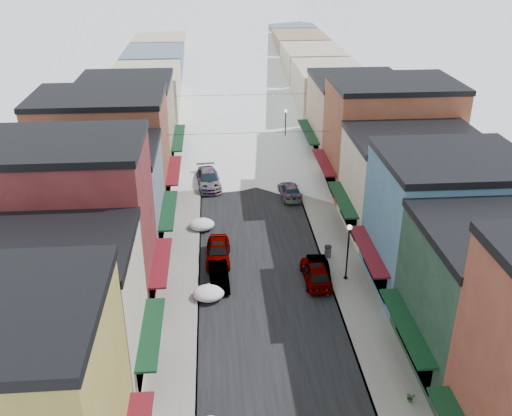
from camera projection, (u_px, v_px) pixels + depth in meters
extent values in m
cube|color=black|center=(240.00, 130.00, 78.03)|extent=(10.00, 160.00, 0.01)
cube|color=gray|center=(191.00, 131.00, 77.55)|extent=(3.20, 160.00, 0.15)
cube|color=gray|center=(287.00, 128.00, 78.46)|extent=(3.20, 160.00, 0.15)
cube|color=slate|center=(203.00, 130.00, 77.65)|extent=(0.10, 160.00, 0.15)
cube|color=slate|center=(276.00, 129.00, 78.35)|extent=(0.10, 160.00, 0.15)
cube|color=beige|center=(50.00, 319.00, 32.54)|extent=(10.00, 8.00, 9.00)
cube|color=black|center=(36.00, 247.00, 30.47)|extent=(10.20, 8.20, 0.50)
cube|color=#0E331A|center=(151.00, 333.00, 33.49)|extent=(1.20, 6.80, 0.15)
cube|color=maroon|center=(68.00, 230.00, 39.03)|extent=(11.00, 8.00, 12.00)
cube|color=black|center=(54.00, 144.00, 36.30)|extent=(11.20, 8.20, 0.50)
cube|color=maroon|center=(161.00, 262.00, 40.67)|extent=(1.20, 6.80, 0.15)
cube|color=slate|center=(100.00, 201.00, 47.45)|extent=(10.00, 9.00, 8.50)
cube|color=black|center=(93.00, 150.00, 45.49)|extent=(10.20, 9.20, 0.50)
cube|color=#0E331A|center=(168.00, 210.00, 48.30)|extent=(1.20, 7.65, 0.15)
cube|color=brown|center=(104.00, 152.00, 55.02)|extent=(12.00, 9.00, 10.50)
cube|color=black|center=(97.00, 96.00, 52.63)|extent=(12.20, 9.20, 0.50)
cube|color=maroon|center=(174.00, 170.00, 56.37)|extent=(1.20, 7.65, 0.15)
cube|color=#907D5E|center=(128.00, 126.00, 64.28)|extent=(10.00, 11.00, 9.50)
cube|color=black|center=(123.00, 82.00, 62.10)|extent=(10.20, 11.20, 0.50)
cube|color=#0E331A|center=(178.00, 138.00, 65.35)|extent=(1.20, 9.35, 0.15)
cube|color=#1A3727|center=(501.00, 303.00, 33.91)|extent=(10.00, 9.00, 9.00)
cube|color=#0E331A|center=(406.00, 326.00, 34.09)|extent=(1.20, 7.65, 0.15)
cube|color=teal|center=(445.00, 226.00, 41.77)|extent=(10.00, 9.00, 10.00)
cube|color=black|center=(456.00, 159.00, 39.48)|extent=(10.20, 9.20, 0.50)
cube|color=maroon|center=(368.00, 250.00, 42.17)|extent=(1.20, 7.65, 0.15)
cube|color=beige|center=(411.00, 186.00, 50.20)|extent=(11.00, 9.00, 8.50)
cube|color=black|center=(418.00, 138.00, 48.24)|extent=(11.20, 9.20, 0.50)
cube|color=#0E331A|center=(342.00, 199.00, 50.24)|extent=(1.20, 7.65, 0.15)
cube|color=brown|center=(389.00, 139.00, 57.77)|extent=(12.00, 9.00, 11.00)
cube|color=black|center=(395.00, 83.00, 55.26)|extent=(12.20, 9.20, 0.50)
cube|color=maroon|center=(324.00, 162.00, 58.32)|extent=(1.20, 7.65, 0.15)
cube|color=tan|center=(356.00, 120.00, 67.11)|extent=(10.00, 11.00, 9.00)
cube|color=black|center=(359.00, 80.00, 65.04)|extent=(10.20, 11.20, 0.50)
cube|color=#0E331A|center=(308.00, 132.00, 67.29)|extent=(1.20, 9.35, 0.15)
cube|color=gray|center=(147.00, 99.00, 77.22)|extent=(9.00, 13.00, 8.00)
cube|color=gray|center=(329.00, 96.00, 78.95)|extent=(9.00, 13.00, 8.00)
cube|color=gray|center=(155.00, 76.00, 89.79)|extent=(9.00, 13.00, 8.00)
cube|color=gray|center=(312.00, 73.00, 91.51)|extent=(9.00, 13.00, 8.00)
cube|color=gray|center=(161.00, 58.00, 102.35)|extent=(9.00, 13.00, 8.00)
cube|color=gray|center=(299.00, 56.00, 104.07)|extent=(9.00, 13.00, 8.00)
cube|color=gray|center=(166.00, 45.00, 114.91)|extent=(9.00, 13.00, 8.00)
cube|color=gray|center=(289.00, 43.00, 116.64)|extent=(9.00, 13.00, 8.00)
cylinder|color=black|center=(249.00, 133.00, 57.38)|extent=(16.40, 0.04, 0.04)
cylinder|color=black|center=(241.00, 95.00, 70.84)|extent=(16.40, 0.04, 0.04)
imported|color=gray|center=(218.00, 251.00, 46.73)|extent=(2.11, 4.94, 1.66)
imported|color=black|center=(219.00, 276.00, 43.65)|extent=(1.66, 4.15, 1.34)
imported|color=#A9AAB1|center=(208.00, 179.00, 60.40)|extent=(2.95, 5.99, 1.67)
imported|color=black|center=(318.00, 268.00, 44.69)|extent=(1.66, 4.25, 1.38)
imported|color=#9FA3A8|center=(316.00, 272.00, 43.87)|extent=(2.02, 4.88, 1.65)
imported|color=black|center=(290.00, 190.00, 58.09)|extent=(2.20, 4.88, 1.39)
imported|color=#A7A9AF|center=(238.00, 143.00, 70.97)|extent=(2.48, 4.89, 1.60)
imported|color=silver|center=(248.00, 96.00, 91.72)|extent=(2.54, 5.13, 1.40)
cylinder|color=#525457|center=(328.00, 252.00, 47.04)|extent=(0.55, 0.55, 0.95)
cylinder|color=black|center=(328.00, 247.00, 46.83)|extent=(0.59, 0.59, 0.06)
cylinder|color=black|center=(346.00, 278.00, 44.30)|extent=(0.32, 0.32, 0.11)
cylinder|color=black|center=(347.00, 254.00, 43.38)|extent=(0.13, 0.13, 4.33)
sphere|color=white|center=(350.00, 227.00, 42.37)|extent=(0.39, 0.39, 0.39)
cylinder|color=black|center=(285.00, 146.00, 71.49)|extent=(0.34, 0.34, 0.11)
cylinder|color=black|center=(285.00, 130.00, 70.54)|extent=(0.13, 0.13, 4.47)
sphere|color=white|center=(286.00, 111.00, 69.50)|extent=(0.40, 0.40, 0.40)
imported|color=#2D5D29|center=(410.00, 397.00, 32.60)|extent=(0.57, 0.53, 0.54)
ellipsoid|color=white|center=(209.00, 293.00, 41.89)|extent=(2.33, 1.97, 0.98)
ellipsoid|color=white|center=(211.00, 287.00, 43.09)|extent=(0.99, 0.89, 0.50)
ellipsoid|color=white|center=(202.00, 225.00, 51.76)|extent=(2.31, 1.95, 0.98)
ellipsoid|color=white|center=(204.00, 221.00, 52.95)|extent=(0.99, 0.89, 0.49)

